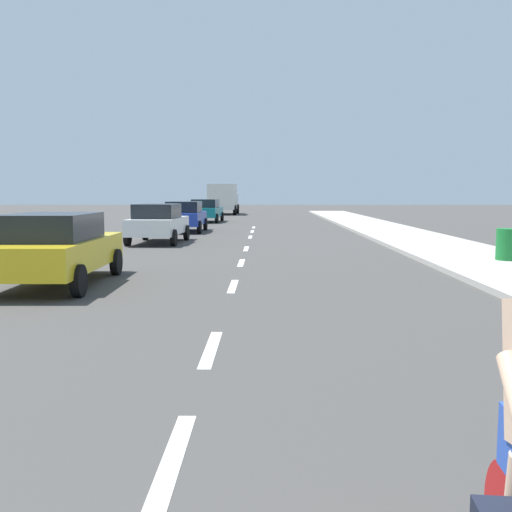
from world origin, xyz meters
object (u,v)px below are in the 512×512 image
parked_car_teal (206,210)px  delivery_truck (223,198)px  trash_bin_far (507,244)px  parked_car_blue (185,216)px  parked_car_yellow (54,247)px  parked_car_white (158,222)px

parked_car_teal → delivery_truck: delivery_truck is taller
parked_car_teal → trash_bin_far: size_ratio=5.13×
parked_car_blue → delivery_truck: (0.20, 24.65, 0.66)m
parked_car_teal → parked_car_blue: bearing=-87.8°
parked_car_yellow → parked_car_teal: size_ratio=1.02×
parked_car_teal → delivery_truck: 14.61m
trash_bin_far → delivery_truck: bearing=105.6°
parked_car_blue → parked_car_white: bearing=-91.2°
parked_car_yellow → trash_bin_far: size_ratio=5.22×
parked_car_yellow → parked_car_teal: (0.48, 27.64, -0.00)m
parked_car_blue → parked_car_teal: size_ratio=0.96×
parked_car_blue → trash_bin_far: 17.60m
parked_car_yellow → parked_car_blue: (0.42, 17.58, -0.00)m
parked_car_blue → delivery_truck: bearing=89.5°
parked_car_yellow → parked_car_teal: 27.64m
parked_car_teal → delivery_truck: size_ratio=0.72×
delivery_truck → parked_car_white: bearing=-89.8°
parked_car_white → parked_car_blue: same height
parked_car_blue → trash_bin_far: (10.93, -13.80, -0.26)m
parked_car_blue → delivery_truck: size_ratio=0.69×
parked_car_blue → delivery_truck: delivery_truck is taller
trash_bin_far → parked_car_blue: bearing=128.4°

